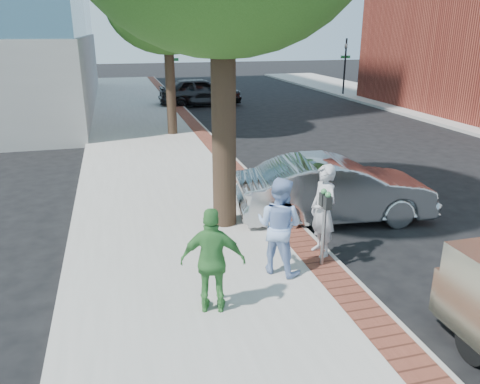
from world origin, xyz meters
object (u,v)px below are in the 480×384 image
object	(u,v)px
person_officer	(279,226)
sedan_silver	(334,190)
person_green	(213,261)
bg_car	(200,92)
parking_meter	(325,212)
person_gray	(323,211)

from	to	relation	value
person_officer	sedan_silver	distance (m)	3.21
sedan_silver	person_officer	bearing A→B (deg)	143.03
person_green	bg_car	size ratio (longest dim) A/B	0.34
parking_meter	sedan_silver	world-z (taller)	parking_meter
person_officer	sedan_silver	size ratio (longest dim) A/B	0.39
parking_meter	person_green	world-z (taller)	person_green
person_gray	person_green	bearing A→B (deg)	-68.40
person_gray	bg_car	distance (m)	20.34
person_gray	person_green	xyz separation A→B (m)	(-2.43, -1.36, -0.06)
parking_meter	person_green	size ratio (longest dim) A/B	0.87
person_green	sedan_silver	distance (m)	4.84
person_green	sedan_silver	size ratio (longest dim) A/B	0.37
person_officer	parking_meter	bearing A→B (deg)	-134.71
sedan_silver	bg_car	bearing A→B (deg)	6.13
person_officer	bg_car	xyz separation A→B (m)	(2.41, 20.72, -0.20)
person_green	bg_car	distance (m)	21.98
parking_meter	bg_car	size ratio (longest dim) A/B	0.30
bg_car	person_gray	bearing A→B (deg)	176.12
person_green	bg_car	world-z (taller)	person_green
person_officer	person_green	world-z (taller)	person_officer
person_gray	person_green	distance (m)	2.79
parking_meter	person_gray	world-z (taller)	person_gray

